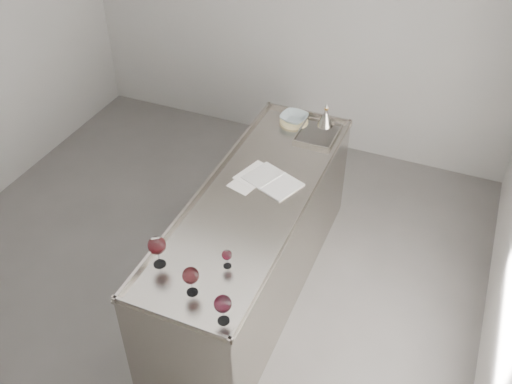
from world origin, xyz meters
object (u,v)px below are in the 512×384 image
at_px(wine_glass_middle, 191,276).
at_px(wine_glass_right, 223,305).
at_px(ceramic_bowl, 294,118).
at_px(wine_glass_left, 157,246).
at_px(counter, 254,243).
at_px(wine_funnel, 326,119).
at_px(notebook, 273,181).
at_px(wine_glass_small, 227,255).

relative_size(wine_glass_middle, wine_glass_right, 0.99).
height_order(wine_glass_right, ceramic_bowl, wine_glass_right).
bearing_deg(ceramic_bowl, wine_glass_left, -96.30).
bearing_deg(counter, wine_glass_middle, -89.01).
relative_size(wine_glass_left, wine_funnel, 1.06).
bearing_deg(ceramic_bowl, wine_glass_right, -80.68).
bearing_deg(wine_funnel, ceramic_bowl, -166.62).
height_order(wine_glass_middle, wine_funnel, wine_funnel).
height_order(wine_glass_left, wine_glass_middle, wine_glass_left).
relative_size(wine_glass_left, notebook, 0.47).
bearing_deg(counter, wine_glass_right, -75.73).
distance_m(wine_glass_right, ceramic_bowl, 2.13).
xyz_separation_m(wine_glass_left, notebook, (0.34, 1.04, -0.15)).
xyz_separation_m(wine_glass_right, ceramic_bowl, (-0.34, 2.10, -0.09)).
bearing_deg(ceramic_bowl, wine_funnel, 13.38).
bearing_deg(wine_glass_middle, ceramic_bowl, 92.50).
height_order(ceramic_bowl, wine_funnel, wine_funnel).
relative_size(notebook, ceramic_bowl, 2.11).
xyz_separation_m(ceramic_bowl, wine_funnel, (0.25, 0.06, 0.02)).
xyz_separation_m(notebook, wine_funnel, (0.12, 0.88, 0.06)).
bearing_deg(wine_glass_right, wine_glass_left, 156.47).
xyz_separation_m(notebook, ceramic_bowl, (-0.13, 0.82, 0.04)).
distance_m(wine_glass_middle, wine_glass_right, 0.28).
height_order(wine_glass_small, notebook, wine_glass_small).
bearing_deg(wine_glass_middle, wine_glass_small, 69.81).
bearing_deg(wine_glass_left, ceramic_bowl, 83.70).
relative_size(wine_glass_left, wine_glass_middle, 1.13).
bearing_deg(wine_glass_right, notebook, 99.42).
height_order(counter, wine_glass_middle, wine_glass_middle).
distance_m(counter, notebook, 0.52).
distance_m(notebook, ceramic_bowl, 0.83).
xyz_separation_m(counter, notebook, (0.06, 0.20, 0.47)).
bearing_deg(wine_glass_middle, counter, 90.99).
bearing_deg(wine_glass_middle, wine_glass_left, 157.15).
distance_m(wine_glass_left, notebook, 1.10).
bearing_deg(wine_funnel, wine_glass_small, -92.20).
distance_m(ceramic_bowl, wine_funnel, 0.26).
height_order(wine_glass_left, ceramic_bowl, wine_glass_left).
xyz_separation_m(wine_glass_right, wine_glass_small, (-0.16, 0.39, -0.05)).
bearing_deg(wine_glass_small, counter, 99.52).
xyz_separation_m(counter, wine_glass_middle, (0.02, -0.96, 0.61)).
relative_size(wine_glass_left, ceramic_bowl, 0.99).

